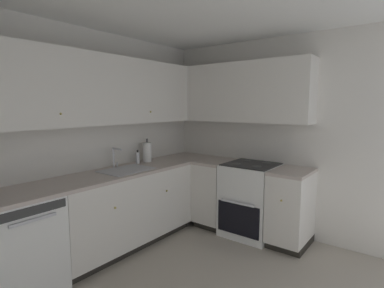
{
  "coord_description": "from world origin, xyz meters",
  "views": [
    {
      "loc": [
        -1.76,
        -1.41,
        1.63
      ],
      "look_at": [
        1.01,
        0.71,
        1.19
      ],
      "focal_mm": 28.16,
      "sensor_mm": 36.0,
      "label": 1
    }
  ],
  "objects_px": {
    "oven_range": "(251,199)",
    "paper_towel_roll": "(147,152)",
    "soap_bottle": "(138,158)",
    "dishwasher": "(18,246)"
  },
  "relations": [
    {
      "from": "oven_range",
      "to": "soap_bottle",
      "type": "bearing_deg",
      "value": 124.01
    },
    {
      "from": "soap_bottle",
      "to": "paper_towel_roll",
      "type": "xyz_separation_m",
      "value": [
        0.15,
        -0.02,
        0.05
      ]
    },
    {
      "from": "oven_range",
      "to": "dishwasher",
      "type": "bearing_deg",
      "value": 156.67
    },
    {
      "from": "oven_range",
      "to": "paper_towel_roll",
      "type": "distance_m",
      "value": 1.46
    },
    {
      "from": "oven_range",
      "to": "soap_bottle",
      "type": "height_order",
      "value": "soap_bottle"
    },
    {
      "from": "soap_bottle",
      "to": "paper_towel_roll",
      "type": "distance_m",
      "value": 0.16
    },
    {
      "from": "soap_bottle",
      "to": "paper_towel_roll",
      "type": "relative_size",
      "value": 0.54
    },
    {
      "from": "paper_towel_roll",
      "to": "oven_range",
      "type": "bearing_deg",
      "value": -60.71
    },
    {
      "from": "oven_range",
      "to": "soap_bottle",
      "type": "xyz_separation_m",
      "value": [
        -0.81,
        1.19,
        0.52
      ]
    },
    {
      "from": "oven_range",
      "to": "paper_towel_roll",
      "type": "relative_size",
      "value": 3.34
    }
  ]
}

